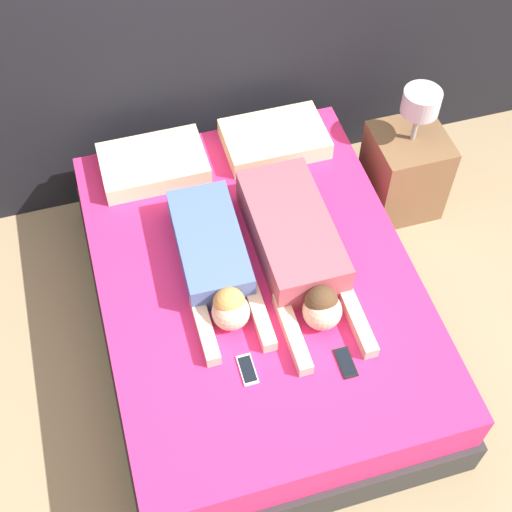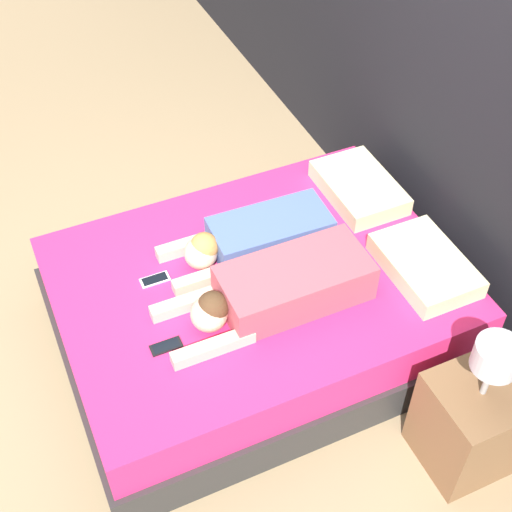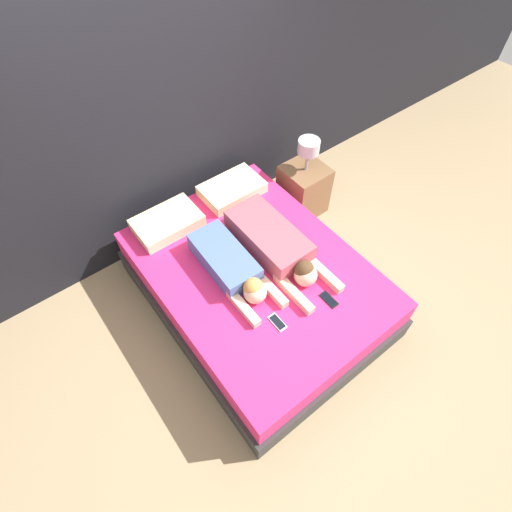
{
  "view_description": "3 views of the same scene",
  "coord_description": "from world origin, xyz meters",
  "px_view_note": "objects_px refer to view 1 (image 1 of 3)",
  "views": [
    {
      "loc": [
        -0.58,
        -2.0,
        3.52
      ],
      "look_at": [
        0.0,
        0.0,
        0.68
      ],
      "focal_mm": 50.0,
      "sensor_mm": 36.0,
      "label": 1
    },
    {
      "loc": [
        2.41,
        -1.09,
        3.39
      ],
      "look_at": [
        0.0,
        0.0,
        0.68
      ],
      "focal_mm": 50.0,
      "sensor_mm": 36.0,
      "label": 2
    },
    {
      "loc": [
        -1.2,
        -1.57,
        3.26
      ],
      "look_at": [
        0.0,
        0.0,
        0.68
      ],
      "focal_mm": 28.0,
      "sensor_mm": 36.0,
      "label": 3
    }
  ],
  "objects_px": {
    "person_left": "(215,262)",
    "cell_phone_left": "(247,370)",
    "bed": "(256,302)",
    "cell_phone_right": "(346,363)",
    "person_right": "(297,247)",
    "pillow_head_left": "(153,164)",
    "nightstand": "(405,168)",
    "pillow_head_right": "(275,139)"
  },
  "relations": [
    {
      "from": "person_left",
      "to": "cell_phone_left",
      "type": "bearing_deg",
      "value": -89.59
    },
    {
      "from": "bed",
      "to": "cell_phone_right",
      "type": "height_order",
      "value": "cell_phone_right"
    },
    {
      "from": "person_right",
      "to": "pillow_head_left",
      "type": "bearing_deg",
      "value": 125.31
    },
    {
      "from": "bed",
      "to": "nightstand",
      "type": "height_order",
      "value": "nightstand"
    },
    {
      "from": "nightstand",
      "to": "person_right",
      "type": "bearing_deg",
      "value": -145.85
    },
    {
      "from": "person_right",
      "to": "cell_phone_left",
      "type": "height_order",
      "value": "person_right"
    },
    {
      "from": "cell_phone_left",
      "to": "nightstand",
      "type": "xyz_separation_m",
      "value": [
        1.33,
        1.17,
        -0.22
      ]
    },
    {
      "from": "bed",
      "to": "pillow_head_right",
      "type": "relative_size",
      "value": 3.76
    },
    {
      "from": "pillow_head_right",
      "to": "person_right",
      "type": "relative_size",
      "value": 0.52
    },
    {
      "from": "pillow_head_right",
      "to": "person_left",
      "type": "relative_size",
      "value": 0.6
    },
    {
      "from": "pillow_head_left",
      "to": "person_right",
      "type": "bearing_deg",
      "value": -54.69
    },
    {
      "from": "person_left",
      "to": "person_right",
      "type": "bearing_deg",
      "value": -5.29
    },
    {
      "from": "pillow_head_left",
      "to": "nightstand",
      "type": "relative_size",
      "value": 0.64
    },
    {
      "from": "person_left",
      "to": "person_right",
      "type": "height_order",
      "value": "person_right"
    },
    {
      "from": "pillow_head_right",
      "to": "nightstand",
      "type": "relative_size",
      "value": 0.64
    },
    {
      "from": "bed",
      "to": "person_right",
      "type": "distance_m",
      "value": 0.44
    },
    {
      "from": "cell_phone_right",
      "to": "nightstand",
      "type": "relative_size",
      "value": 0.17
    },
    {
      "from": "pillow_head_left",
      "to": "pillow_head_right",
      "type": "bearing_deg",
      "value": 0.0
    },
    {
      "from": "cell_phone_right",
      "to": "nightstand",
      "type": "height_order",
      "value": "nightstand"
    },
    {
      "from": "person_right",
      "to": "cell_phone_right",
      "type": "relative_size",
      "value": 7.1
    },
    {
      "from": "pillow_head_right",
      "to": "cell_phone_right",
      "type": "height_order",
      "value": "pillow_head_right"
    },
    {
      "from": "nightstand",
      "to": "bed",
      "type": "bearing_deg",
      "value": -150.4
    },
    {
      "from": "pillow_head_left",
      "to": "nightstand",
      "type": "height_order",
      "value": "nightstand"
    },
    {
      "from": "person_left",
      "to": "cell_phone_right",
      "type": "bearing_deg",
      "value": -55.92
    },
    {
      "from": "person_right",
      "to": "cell_phone_left",
      "type": "distance_m",
      "value": 0.69
    },
    {
      "from": "pillow_head_right",
      "to": "cell_phone_right",
      "type": "distance_m",
      "value": 1.46
    },
    {
      "from": "pillow_head_right",
      "to": "nightstand",
      "type": "height_order",
      "value": "nightstand"
    },
    {
      "from": "pillow_head_right",
      "to": "cell_phone_left",
      "type": "distance_m",
      "value": 1.47
    },
    {
      "from": "bed",
      "to": "nightstand",
      "type": "xyz_separation_m",
      "value": [
        1.14,
        0.65,
        0.06
      ]
    },
    {
      "from": "pillow_head_left",
      "to": "cell_phone_right",
      "type": "bearing_deg",
      "value": -67.01
    },
    {
      "from": "pillow_head_right",
      "to": "bed",
      "type": "bearing_deg",
      "value": -112.87
    },
    {
      "from": "pillow_head_left",
      "to": "cell_phone_left",
      "type": "distance_m",
      "value": 1.38
    },
    {
      "from": "pillow_head_right",
      "to": "person_right",
      "type": "xyz_separation_m",
      "value": [
        -0.13,
        -0.82,
        0.05
      ]
    },
    {
      "from": "person_left",
      "to": "bed",
      "type": "bearing_deg",
      "value": -18.39
    },
    {
      "from": "person_right",
      "to": "bed",
      "type": "bearing_deg",
      "value": -173.36
    },
    {
      "from": "person_left",
      "to": "nightstand",
      "type": "bearing_deg",
      "value": 23.57
    },
    {
      "from": "pillow_head_left",
      "to": "person_left",
      "type": "height_order",
      "value": "person_left"
    },
    {
      "from": "pillow_head_right",
      "to": "cell_phone_right",
      "type": "bearing_deg",
      "value": -93.8
    },
    {
      "from": "cell_phone_left",
      "to": "bed",
      "type": "bearing_deg",
      "value": 69.67
    },
    {
      "from": "pillow_head_left",
      "to": "nightstand",
      "type": "xyz_separation_m",
      "value": [
        1.5,
        -0.2,
        -0.27
      ]
    },
    {
      "from": "person_right",
      "to": "pillow_head_right",
      "type": "bearing_deg",
      "value": 80.79
    },
    {
      "from": "cell_phone_left",
      "to": "cell_phone_right",
      "type": "distance_m",
      "value": 0.46
    }
  ]
}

